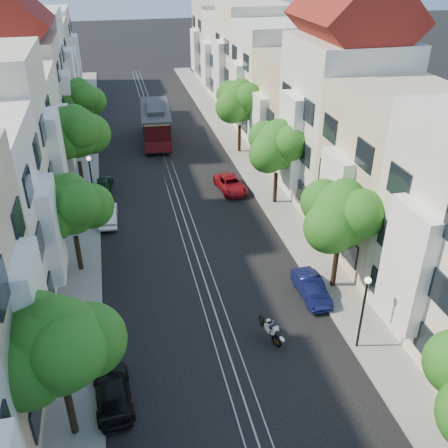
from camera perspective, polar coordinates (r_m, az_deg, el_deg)
ground at (r=44.49m, az=-6.35°, el=6.05°), size 200.00×200.00×0.00m
sidewalk_east at (r=45.74m, az=2.74°, el=6.96°), size 2.50×80.00×0.12m
sidewalk_west at (r=44.36m, az=-15.71°, el=5.10°), size 2.50×80.00×0.12m
rail_left at (r=44.44m, az=-7.06°, el=5.99°), size 0.06×80.00×0.02m
rail_slot at (r=44.49m, az=-6.35°, el=6.06°), size 0.06×80.00×0.02m
rail_right at (r=44.54m, az=-5.65°, el=6.13°), size 0.06×80.00×0.02m
lane_line at (r=44.49m, az=-6.35°, el=6.05°), size 0.08×80.00×0.01m
townhouses_east at (r=45.38m, az=8.72°, el=13.33°), size 7.75×72.00×12.00m
townhouses_west at (r=43.11m, az=-22.82°, el=10.37°), size 7.75×72.00×11.76m
tree_e_b at (r=27.68m, az=13.43°, el=0.94°), size 4.93×4.08×6.68m
tree_e_c at (r=36.95m, az=6.24°, el=8.76°), size 4.84×3.99×6.52m
tree_e_d at (r=46.87m, az=1.91°, el=13.77°), size 5.01×4.16×6.85m
tree_w_a at (r=19.69m, az=-18.40°, el=-13.22°), size 4.93×4.08×6.68m
tree_w_b at (r=29.85m, az=-17.01°, el=1.88°), size 4.72×3.87×6.27m
tree_w_c at (r=39.75m, az=-16.59°, el=9.93°), size 5.13×4.28×7.09m
tree_w_d at (r=50.40m, az=-16.15°, el=13.47°), size 4.84×3.99×6.52m
lamp_east at (r=24.63m, az=15.72°, el=-8.61°), size 0.32×0.32×4.16m
lamp_west at (r=37.70m, az=-14.97°, el=5.45°), size 0.32×0.32×4.16m
sportbike_rider at (r=25.63m, az=5.35°, el=-11.89°), size 0.82×1.75×1.28m
cable_car at (r=51.04m, az=-7.78°, el=11.50°), size 3.35×9.00×3.40m
parked_car_e_mid at (r=28.82m, az=9.94°, el=-7.19°), size 1.29×3.58×1.17m
parked_car_e_far at (r=40.38m, az=0.75°, el=4.57°), size 2.28×4.20×1.12m
parked_car_w_near at (r=23.41m, az=-12.61°, el=-18.15°), size 1.85×4.02×1.14m
parked_car_w_mid at (r=36.63m, az=-13.11°, el=1.03°), size 1.40×3.64×1.18m
parked_car_w_far at (r=41.75m, az=-13.59°, el=4.54°), size 1.67×3.26×1.06m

